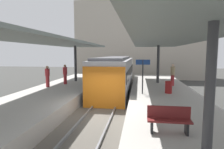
{
  "coord_description": "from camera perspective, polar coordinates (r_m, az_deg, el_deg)",
  "views": [
    {
      "loc": [
        2.13,
        -9.65,
        3.58
      ],
      "look_at": [
        -0.04,
        5.66,
        1.9
      ],
      "focal_mm": 30.71,
      "sensor_mm": 36.0,
      "label": 1
    }
  ],
  "objects": [
    {
      "name": "canopy_left",
      "position": [
        12.56,
        -20.4,
        9.33
      ],
      "size": [
        4.18,
        21.0,
        3.48
      ],
      "color": "#333335",
      "rests_on": "platform_left"
    },
    {
      "name": "passenger_mid_platform",
      "position": [
        16.17,
        17.59,
        0.02
      ],
      "size": [
        0.36,
        0.36,
        1.77
      ],
      "color": "maroon",
      "rests_on": "platform_right"
    },
    {
      "name": "platform_right",
      "position": [
        10.27,
        17.4,
        -11.56
      ],
      "size": [
        4.4,
        28.0,
        1.0
      ],
      "primitive_type": "cube",
      "color": "#ADA8A0",
      "rests_on": "ground_plane"
    },
    {
      "name": "commuter_train",
      "position": [
        17.21,
        0.9,
        0.02
      ],
      "size": [
        2.78,
        11.2,
        3.1
      ],
      "color": "#ADADB2",
      "rests_on": "track_ballast"
    },
    {
      "name": "litter_bin",
      "position": [
        13.1,
        16.48,
        -3.64
      ],
      "size": [
        0.44,
        0.44,
        0.8
      ],
      "primitive_type": "cylinder",
      "color": "maroon",
      "rests_on": "platform_right"
    },
    {
      "name": "passenger_far_end",
      "position": [
        16.78,
        -13.79,
        0.16
      ],
      "size": [
        0.36,
        0.36,
        1.67
      ],
      "color": "maroon",
      "rests_on": "platform_left"
    },
    {
      "name": "platform_sign",
      "position": [
        12.38,
        9.16,
        1.69
      ],
      "size": [
        0.9,
        0.08,
        2.21
      ],
      "color": "#262628",
      "rests_on": "platform_right"
    },
    {
      "name": "rail_near_side",
      "position": [
        10.59,
        -8.15,
        -12.08
      ],
      "size": [
        0.08,
        28.0,
        0.14
      ],
      "primitive_type": "cube",
      "color": "slate",
      "rests_on": "track_ballast"
    },
    {
      "name": "ground_plane",
      "position": [
        10.51,
        -4.24,
        -13.74
      ],
      "size": [
        80.0,
        80.0,
        0.0
      ],
      "primitive_type": "plane",
      "color": "#383835"
    },
    {
      "name": "passenger_near_bench",
      "position": [
        15.76,
        -18.66,
        -0.41
      ],
      "size": [
        0.36,
        0.36,
        1.65
      ],
      "color": "maroon",
      "rests_on": "platform_left"
    },
    {
      "name": "rail_far_side",
      "position": [
        10.3,
        -0.24,
        -12.56
      ],
      "size": [
        0.08,
        28.0,
        0.14
      ],
      "primitive_type": "cube",
      "color": "slate",
      "rests_on": "track_ballast"
    },
    {
      "name": "station_building_backdrop",
      "position": [
        29.71,
        7.8,
        9.85
      ],
      "size": [
        18.0,
        6.0,
        11.0
      ],
      "primitive_type": "cube",
      "color": "#A89E8E",
      "rests_on": "ground_plane"
    },
    {
      "name": "canopy_right",
      "position": [
        11.2,
        16.88,
        9.89
      ],
      "size": [
        4.18,
        21.0,
        3.48
      ],
      "color": "#333335",
      "rests_on": "platform_right"
    },
    {
      "name": "platform_bench",
      "position": [
        6.68,
        16.58,
        -12.53
      ],
      "size": [
        1.4,
        0.41,
        0.86
      ],
      "color": "black",
      "rests_on": "platform_right"
    },
    {
      "name": "track_ballast",
      "position": [
        10.48,
        -4.24,
        -13.23
      ],
      "size": [
        3.2,
        28.0,
        0.2
      ],
      "primitive_type": "cube",
      "color": "#59544C",
      "rests_on": "ground_plane"
    },
    {
      "name": "platform_left",
      "position": [
        11.74,
        -22.97,
        -9.52
      ],
      "size": [
        4.4,
        28.0,
        1.0
      ],
      "primitive_type": "cube",
      "color": "#ADA8A0",
      "rests_on": "ground_plane"
    }
  ]
}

